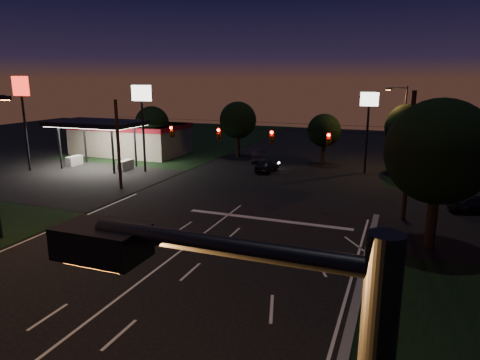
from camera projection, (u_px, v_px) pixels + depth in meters
The scene contains 20 objects.
ground at pixel (139, 283), 20.99m from camera, with size 140.00×140.00×0.00m, color black.
cross_street_left at pixel (60, 179), 42.49m from camera, with size 20.00×16.00×0.02m, color black.
center_line at pixel (44, 354), 15.54m from camera, with size 0.14×40.00×0.01m, color silver.
stop_bar at pixel (267, 219), 30.38m from camera, with size 12.00×0.50×0.01m, color silver.
utility_pole_right at pixel (403, 219), 30.43m from camera, with size 0.30×0.30×9.00m, color black.
utility_pole_left at pixel (121, 189), 38.79m from camera, with size 0.28×0.28×8.00m, color black.
signal_span at pixel (245, 135), 33.30m from camera, with size 24.00×0.40×1.56m.
gas_station at pixel (129, 137), 55.65m from camera, with size 14.20×16.10×5.25m.
pole_sign_left_near at pixel (142, 106), 44.23m from camera, with size 2.20×0.30×9.10m.
pole_sign_left_far at pixel (22, 100), 44.63m from camera, with size 2.00×0.30×10.00m.
pole_sign_right at pixel (368, 114), 44.00m from camera, with size 1.80×0.30×8.40m.
street_light_right_far at pixel (401, 123), 44.92m from camera, with size 2.20×0.35×9.00m.
tree_right_near at pixel (439, 153), 24.19m from camera, with size 6.00×6.00×8.76m.
tree_far_a at pixel (153, 123), 53.62m from camera, with size 4.20×4.20×6.42m.
tree_far_b at pixel (238, 121), 53.69m from camera, with size 4.60×4.60×6.98m.
tree_far_c at pixel (324, 131), 49.10m from camera, with size 3.80×3.80×5.86m.
tree_far_d at pixel (409, 128), 43.95m from camera, with size 4.80×4.80×7.30m.
car_oncoming_a at pixel (267, 166), 45.76m from camera, with size 1.58×3.93×1.34m, color black.
car_oncoming_b at pixel (259, 155), 51.47m from camera, with size 1.65×4.72×1.56m, color black.
car_cross at pixel (480, 205), 31.74m from camera, with size 1.77×4.35×1.26m, color black.
Camera 1 is at (11.54, -16.19, 9.77)m, focal length 32.00 mm.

